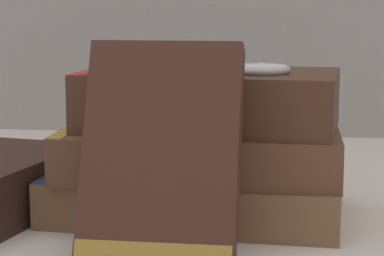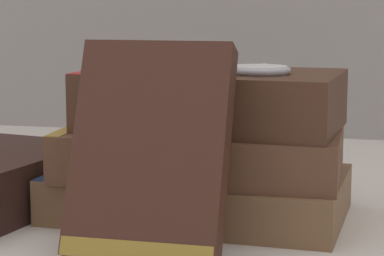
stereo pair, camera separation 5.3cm
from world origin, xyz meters
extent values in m
plane|color=beige|center=(0.00, 0.00, 0.00)|extent=(3.00, 3.00, 0.00)
cube|color=brown|center=(-0.02, 0.05, 0.02)|extent=(0.23, 0.14, 0.03)
cube|color=navy|center=(-0.12, 0.05, 0.02)|extent=(0.02, 0.13, 0.04)
cube|color=brown|center=(-0.01, 0.04, 0.05)|extent=(0.21, 0.13, 0.04)
cube|color=olive|center=(-0.11, 0.04, 0.05)|extent=(0.01, 0.12, 0.04)
cube|color=#4C2D1E|center=(-0.01, 0.05, 0.09)|extent=(0.20, 0.13, 0.04)
cube|color=#B22323|center=(-0.10, 0.05, 0.09)|extent=(0.02, 0.11, 0.04)
cube|color=#422319|center=(-0.03, -0.06, 0.07)|extent=(0.10, 0.08, 0.14)
cube|color=olive|center=(-0.03, -0.08, 0.01)|extent=(0.10, 0.03, 0.02)
cylinder|color=white|center=(0.03, 0.03, 0.12)|extent=(0.04, 0.04, 0.01)
torus|color=#B2B2B7|center=(0.03, 0.03, 0.12)|extent=(0.05, 0.05, 0.01)
sphere|color=#B2B2B7|center=(0.03, 0.05, 0.12)|extent=(0.01, 0.01, 0.01)
torus|color=#ADADB2|center=(-0.11, 0.21, 0.00)|extent=(0.06, 0.06, 0.00)
torus|color=#ADADB2|center=(-0.05, 0.19, 0.00)|extent=(0.06, 0.06, 0.00)
cylinder|color=#ADADB2|center=(-0.08, 0.20, 0.00)|extent=(0.02, 0.01, 0.00)
camera|label=1|loc=(0.07, -0.56, 0.17)|focal=75.00mm
camera|label=2|loc=(0.12, -0.55, 0.17)|focal=75.00mm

